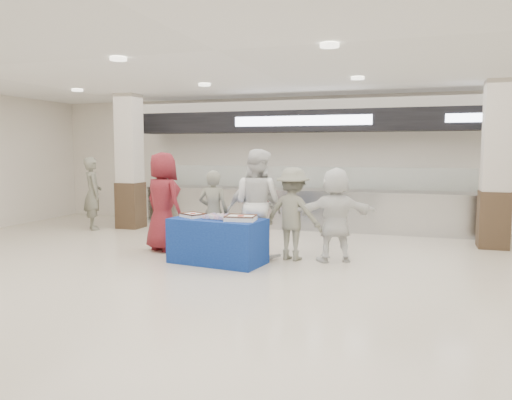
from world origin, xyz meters
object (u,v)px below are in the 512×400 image
(display_table, at_px, (218,241))
(soldier_a, at_px, (213,212))
(civilian_white, at_px, (335,215))
(civilian_maroon, at_px, (163,202))
(chef_tall, at_px, (257,204))
(sheet_cake_right, at_px, (241,218))
(chef_short, at_px, (254,211))
(sheet_cake_left, at_px, (193,215))
(cupcake_tray, at_px, (220,217))
(soldier_b, at_px, (293,214))
(soldier_bg, at_px, (93,193))

(display_table, distance_m, soldier_a, 0.82)
(display_table, xyz_separation_m, civilian_white, (1.84, 0.72, 0.43))
(soldier_a, bearing_deg, display_table, 112.26)
(civilian_maroon, height_order, chef_tall, chef_tall)
(sheet_cake_right, bearing_deg, display_table, 167.90)
(civilian_maroon, distance_m, chef_short, 1.78)
(civilian_maroon, height_order, chef_short, civilian_maroon)
(civilian_maroon, bearing_deg, sheet_cake_left, 170.76)
(cupcake_tray, height_order, chef_tall, chef_tall)
(chef_tall, distance_m, soldier_b, 0.66)
(display_table, distance_m, soldier_bg, 4.80)
(sheet_cake_left, height_order, cupcake_tray, sheet_cake_left)
(display_table, distance_m, sheet_cake_right, 0.62)
(sheet_cake_right, xyz_separation_m, soldier_bg, (-4.60, 2.46, 0.06))
(display_table, bearing_deg, soldier_bg, 158.55)
(civilian_maroon, relative_size, soldier_bg, 1.08)
(display_table, xyz_separation_m, sheet_cake_left, (-0.46, 0.04, 0.42))
(civilian_white, bearing_deg, soldier_bg, -38.87)
(sheet_cake_left, xyz_separation_m, soldier_bg, (-3.69, 2.32, 0.06))
(sheet_cake_left, height_order, soldier_b, soldier_b)
(sheet_cake_right, height_order, civilian_white, civilian_white)
(sheet_cake_right, xyz_separation_m, chef_tall, (0.04, 0.74, 0.15))
(soldier_bg, bearing_deg, civilian_maroon, -167.39)
(soldier_a, distance_m, civilian_white, 2.19)
(civilian_maroon, xyz_separation_m, soldier_a, (1.01, 0.00, -0.16))
(civilian_maroon, distance_m, chef_tall, 1.84)
(sheet_cake_left, distance_m, chef_tall, 1.14)
(soldier_bg, bearing_deg, display_table, -165.43)
(sheet_cake_right, distance_m, soldier_b, 1.00)
(civilian_maroon, bearing_deg, sheet_cake_right, -177.34)
(civilian_maroon, bearing_deg, chef_tall, -155.10)
(soldier_a, distance_m, chef_short, 0.77)
(cupcake_tray, distance_m, chef_tall, 0.80)
(display_table, xyz_separation_m, cupcake_tray, (0.04, -0.00, 0.41))
(cupcake_tray, height_order, chef_short, chef_short)
(sheet_cake_left, relative_size, soldier_b, 0.30)
(soldier_a, height_order, chef_tall, chef_tall)
(civilian_maroon, distance_m, soldier_b, 2.49)
(soldier_bg, bearing_deg, sheet_cake_left, -168.02)
(sheet_cake_left, bearing_deg, civilian_white, 16.44)
(soldier_b, relative_size, soldier_bg, 0.93)
(sheet_cake_right, xyz_separation_m, civilian_white, (1.40, 0.81, 0.00))
(civilian_white, xyz_separation_m, soldier_bg, (-6.00, 1.64, 0.06))
(civilian_maroon, xyz_separation_m, soldier_bg, (-2.80, 1.72, -0.07))
(cupcake_tray, bearing_deg, display_table, 178.33)
(sheet_cake_left, relative_size, sheet_cake_right, 0.93)
(chef_tall, distance_m, soldier_bg, 4.95)
(cupcake_tray, bearing_deg, civilian_maroon, 155.26)
(display_table, relative_size, chef_tall, 0.81)
(soldier_b, distance_m, soldier_bg, 5.56)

